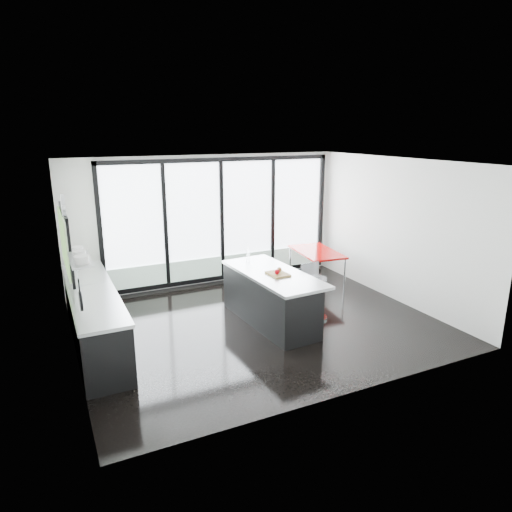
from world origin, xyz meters
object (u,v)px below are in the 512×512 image
bar_stool_near (314,298)px  red_table (316,267)px  bar_stool_far (287,296)px  island (270,297)px

bar_stool_near → red_table: bearing=54.2°
bar_stool_far → island: bearing=-156.9°
island → bar_stool_far: 0.56m
red_table → bar_stool_far: bearing=-139.8°
island → bar_stool_near: 0.83m
island → bar_stool_near: (0.80, -0.20, -0.08)m
bar_stool_far → red_table: 1.83m
red_table → island: bearing=-143.1°
bar_stool_near → red_table: 1.96m
bar_stool_far → red_table: red_table is taller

